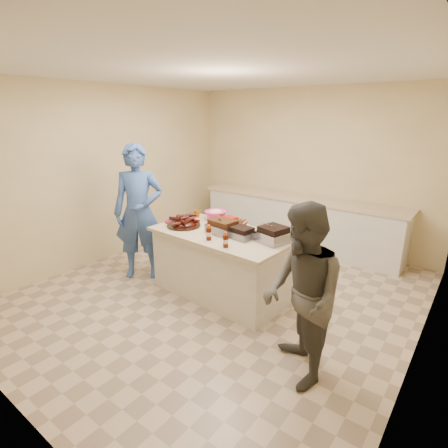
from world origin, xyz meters
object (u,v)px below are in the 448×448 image
Objects in this scene: coleslaw_bowl at (216,220)px; bbq_bottle_b at (226,247)px; bbq_bottle_a at (209,240)px; guest_gray at (296,375)px; island at (222,293)px; guest_blue at (144,274)px; roasting_pan at (273,242)px; mustard_bottle at (219,223)px; rib_platter at (184,226)px; plastic_cup at (197,217)px.

coleslaw_bowl is 1.07m from bbq_bottle_b.
guest_gray is (1.41, -0.49, -0.84)m from bbq_bottle_a.
island is 0.94× the size of guest_blue.
roasting_pan is 0.20× the size of guest_gray.
bbq_bottle_a reaches higher than mustard_bottle.
rib_platter is at bearing -167.32° from island.
coleslaw_bowl is (-0.41, 0.39, 0.84)m from island.
roasting_pan is 0.75m from bbq_bottle_a.
roasting_pan is 1.80× the size of bbq_bottle_b.
rib_platter and bbq_bottle_b have the same top height.
rib_platter is 0.47m from mustard_bottle.
coleslaw_bowl reaches higher than rib_platter.
bbq_bottle_b is (0.30, -0.07, 0.00)m from bbq_bottle_a.
rib_platter is at bearing -70.45° from plastic_cup.
guest_gray is at bearing -31.85° from mustard_bottle.
guest_gray is (1.73, -1.07, -0.84)m from mustard_bottle.
mustard_bottle is 1.18× the size of plastic_cup.
island is at bearing -25.93° from plastic_cup.
plastic_cup is 2.59m from guest_gray.
coleslaw_bowl is at bearing 139.29° from island.
guest_gray reaches higher than guest_blue.
bbq_bottle_a is at bearing -40.53° from plastic_cup.
mustard_bottle is (-0.27, 0.28, 0.84)m from island.
bbq_bottle_b reaches higher than island.
mustard_bottle is at bearing -177.79° from roasting_pan.
mustard_bottle reaches higher than guest_blue.
bbq_bottle_b reaches higher than guest_blue.
coleslaw_bowl reaches higher than bbq_bottle_b.
guest_gray is (1.11, -0.42, -0.84)m from bbq_bottle_b.
bbq_bottle_b is at bearing -45.42° from coleslaw_bowl.
bbq_bottle_a reaches higher than island.
rib_platter reaches higher than plastic_cup.
island is 1.02m from coleslaw_bowl.
bbq_bottle_b is 0.09× the size of guest_blue.
guest_blue is (-1.26, -0.25, 0.00)m from island.
coleslaw_bowl is 2.37m from guest_gray.
coleslaw_bowl is 3.07× the size of plastic_cup.
island reaches higher than guest_gray.
plastic_cup is at bearing -171.12° from coleslaw_bowl.
roasting_pan is 0.57m from bbq_bottle_b.
guest_blue is at bearing -167.34° from rib_platter.
guest_gray is (2.17, -1.14, -0.84)m from plastic_cup.
plastic_cup is 0.06× the size of guest_gray.
plastic_cup is (-0.45, 0.07, 0.00)m from mustard_bottle.
guest_blue is at bearing -143.05° from guest_gray.
island is 10.09× the size of bbq_bottle_b.
bbq_bottle_b is at bearing -152.53° from guest_gray.
rib_platter is 2.41× the size of bbq_bottle_a.
island is 0.98m from bbq_bottle_b.
roasting_pan is at bearing -10.22° from plastic_cup.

